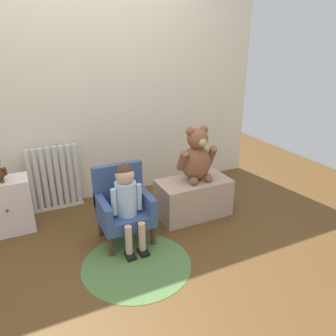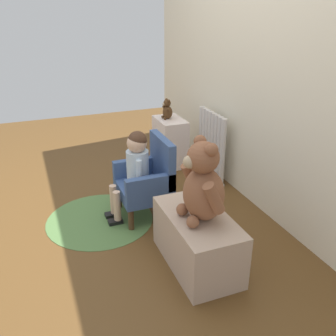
{
  "view_description": "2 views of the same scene",
  "coord_description": "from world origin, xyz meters",
  "px_view_note": "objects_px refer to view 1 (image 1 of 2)",
  "views": [
    {
      "loc": [
        -0.65,
        -1.91,
        1.61
      ],
      "look_at": [
        0.45,
        0.38,
        0.58
      ],
      "focal_mm": 35.0,
      "sensor_mm": 36.0,
      "label": 1
    },
    {
      "loc": [
        2.55,
        -0.4,
        1.57
      ],
      "look_at": [
        0.36,
        0.45,
        0.52
      ],
      "focal_mm": 40.0,
      "sensor_mm": 36.0,
      "label": 2
    }
  ],
  "objects_px": {
    "radiator": "(55,179)",
    "floor_rug": "(137,264)",
    "small_dresser": "(7,206)",
    "large_teddy_bear": "(197,157)",
    "child_figure": "(127,194)",
    "low_bench": "(193,198)",
    "child_armchair": "(123,206)"
  },
  "relations": [
    {
      "from": "radiator",
      "to": "floor_rug",
      "type": "xyz_separation_m",
      "value": [
        0.4,
        -1.17,
        -0.32
      ]
    },
    {
      "from": "radiator",
      "to": "small_dresser",
      "type": "bearing_deg",
      "value": -150.58
    },
    {
      "from": "large_teddy_bear",
      "to": "floor_rug",
      "type": "xyz_separation_m",
      "value": [
        -0.79,
        -0.49,
        -0.58
      ]
    },
    {
      "from": "child_figure",
      "to": "low_bench",
      "type": "bearing_deg",
      "value": 14.8
    },
    {
      "from": "child_figure",
      "to": "floor_rug",
      "type": "relative_size",
      "value": 0.85
    },
    {
      "from": "child_armchair",
      "to": "large_teddy_bear",
      "type": "distance_m",
      "value": 0.8
    },
    {
      "from": "large_teddy_bear",
      "to": "small_dresser",
      "type": "bearing_deg",
      "value": 164.95
    },
    {
      "from": "child_armchair",
      "to": "floor_rug",
      "type": "xyz_separation_m",
      "value": [
        -0.04,
        -0.4,
        -0.3
      ]
    },
    {
      "from": "child_armchair",
      "to": "floor_rug",
      "type": "height_order",
      "value": "child_armchair"
    },
    {
      "from": "child_figure",
      "to": "large_teddy_bear",
      "type": "height_order",
      "value": "large_teddy_bear"
    },
    {
      "from": "small_dresser",
      "to": "child_armchair",
      "type": "height_order",
      "value": "child_armchair"
    },
    {
      "from": "child_figure",
      "to": "large_teddy_bear",
      "type": "distance_m",
      "value": 0.78
    },
    {
      "from": "floor_rug",
      "to": "child_armchair",
      "type": "bearing_deg",
      "value": 84.18
    },
    {
      "from": "low_bench",
      "to": "radiator",
      "type": "bearing_deg",
      "value": 149.2
    },
    {
      "from": "child_armchair",
      "to": "child_figure",
      "type": "xyz_separation_m",
      "value": [
        0.0,
        -0.11,
        0.15
      ]
    },
    {
      "from": "child_armchair",
      "to": "low_bench",
      "type": "relative_size",
      "value": 0.94
    },
    {
      "from": "child_figure",
      "to": "small_dresser",
      "type": "bearing_deg",
      "value": 144.08
    },
    {
      "from": "small_dresser",
      "to": "floor_rug",
      "type": "bearing_deg",
      "value": -47.85
    },
    {
      "from": "low_bench",
      "to": "child_armchair",
      "type": "bearing_deg",
      "value": -173.42
    },
    {
      "from": "low_bench",
      "to": "large_teddy_bear",
      "type": "relative_size",
      "value": 1.32
    },
    {
      "from": "child_figure",
      "to": "floor_rug",
      "type": "xyz_separation_m",
      "value": [
        -0.04,
        -0.29,
        -0.45
      ]
    },
    {
      "from": "small_dresser",
      "to": "floor_rug",
      "type": "height_order",
      "value": "small_dresser"
    },
    {
      "from": "radiator",
      "to": "floor_rug",
      "type": "distance_m",
      "value": 1.28
    },
    {
      "from": "small_dresser",
      "to": "floor_rug",
      "type": "xyz_separation_m",
      "value": [
        0.84,
        -0.92,
        -0.24
      ]
    },
    {
      "from": "low_bench",
      "to": "floor_rug",
      "type": "xyz_separation_m",
      "value": [
        -0.76,
        -0.48,
        -0.18
      ]
    },
    {
      "from": "low_bench",
      "to": "large_teddy_bear",
      "type": "height_order",
      "value": "large_teddy_bear"
    },
    {
      "from": "radiator",
      "to": "large_teddy_bear",
      "type": "xyz_separation_m",
      "value": [
        1.19,
        -0.68,
        0.26
      ]
    },
    {
      "from": "small_dresser",
      "to": "radiator",
      "type": "bearing_deg",
      "value": 29.42
    },
    {
      "from": "child_armchair",
      "to": "low_bench",
      "type": "xyz_separation_m",
      "value": [
        0.72,
        0.08,
        -0.12
      ]
    },
    {
      "from": "radiator",
      "to": "floor_rug",
      "type": "relative_size",
      "value": 0.78
    },
    {
      "from": "radiator",
      "to": "child_figure",
      "type": "relative_size",
      "value": 0.92
    },
    {
      "from": "radiator",
      "to": "child_figure",
      "type": "height_order",
      "value": "child_figure"
    }
  ]
}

